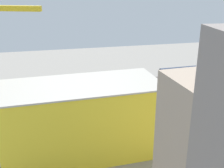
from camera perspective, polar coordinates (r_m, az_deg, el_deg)
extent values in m
plane|color=gray|center=(106.12, -3.78, -5.14)|extent=(204.91, 204.91, 0.00)
cube|color=#5B544C|center=(126.12, -5.45, -0.97)|extent=(128.53, 19.40, 0.01)
cube|color=#38383D|center=(101.93, -3.33, -6.25)|extent=(128.32, 13.84, 0.01)
cube|color=#9E9EA8|center=(129.77, -5.70, -0.28)|extent=(127.98, 4.97, 0.12)
cube|color=#9E9EA8|center=(128.44, -5.61, -0.49)|extent=(127.98, 4.97, 0.12)
cube|color=#9E9EA8|center=(123.69, -5.28, -1.31)|extent=(127.98, 4.97, 0.12)
cube|color=#9E9EA8|center=(122.36, -5.19, -1.55)|extent=(127.98, 4.97, 0.12)
cube|color=#B73328|center=(116.64, -6.55, -0.71)|extent=(61.58, 6.83, 0.32)
cylinder|color=slate|center=(124.18, 6.18, -0.40)|extent=(0.30, 0.30, 3.82)
cylinder|color=slate|center=(120.04, 0.02, -1.02)|extent=(0.30, 0.30, 3.82)
cylinder|color=slate|center=(117.39, -6.51, -1.66)|extent=(0.30, 0.30, 3.82)
cylinder|color=slate|center=(116.34, -13.25, -2.29)|extent=(0.30, 0.30, 3.82)
cylinder|color=slate|center=(116.92, -20.02, -2.90)|extent=(0.30, 0.30, 3.82)
cube|color=black|center=(133.32, 3.69, 0.50)|extent=(14.52, 2.94, 1.00)
cylinder|color=black|center=(132.28, 3.12, 1.19)|extent=(11.66, 3.09, 2.66)
cube|color=black|center=(134.31, 5.46, 1.19)|extent=(2.98, 2.96, 3.63)
cylinder|color=black|center=(130.40, 1.35, 1.87)|extent=(0.70, 0.70, 1.40)
cube|color=black|center=(142.10, 13.17, 1.16)|extent=(17.96, 3.08, 0.60)
cube|color=#384C72|center=(141.44, 13.24, 1.99)|extent=(19.97, 3.76, 3.69)
cylinder|color=#273550|center=(140.82, 13.31, 2.80)|extent=(19.17, 3.73, 3.01)
cube|color=black|center=(122.07, -12.91, -2.00)|extent=(15.25, 3.10, 0.60)
cube|color=#4C7F4C|center=(121.34, -12.99, -1.11)|extent=(16.96, 3.80, 3.47)
cylinder|color=#355935|center=(120.65, -13.06, -0.23)|extent=(16.29, 3.77, 3.16)
cube|color=black|center=(107.29, 12.17, -5.20)|extent=(3.94, 1.98, 0.30)
cube|color=black|center=(107.04, 12.19, -4.91)|extent=(4.67, 2.11, 0.89)
cube|color=#1E2328|center=(106.72, 12.22, -4.53)|extent=(2.66, 1.74, 0.70)
cube|color=black|center=(104.22, 9.30, -5.79)|extent=(3.45, 1.85, 0.30)
cube|color=gray|center=(103.98, 9.32, -5.51)|extent=(4.09, 1.95, 0.81)
cube|color=#1E2328|center=(103.67, 9.34, -5.15)|extent=(2.32, 1.66, 0.64)
cube|color=black|center=(102.80, 5.93, -6.00)|extent=(3.82, 2.13, 0.30)
cube|color=#474C51|center=(102.58, 5.94, -5.74)|extent=(4.53, 2.27, 0.74)
cube|color=#1E2328|center=(102.27, 5.96, -5.38)|extent=(2.59, 1.87, 0.67)
cube|color=black|center=(100.63, 2.48, -6.51)|extent=(3.73, 2.05, 0.30)
cube|color=#474C51|center=(100.39, 2.49, -6.23)|extent=(4.42, 2.17, 0.77)
cube|color=#1E2328|center=(100.07, 2.49, -5.86)|extent=(2.52, 1.82, 0.69)
cube|color=black|center=(99.37, -1.15, -6.86)|extent=(3.79, 1.93, 0.30)
cube|color=gray|center=(99.11, -1.15, -6.56)|extent=(4.50, 2.03, 0.85)
cube|color=#1E2328|center=(98.80, -1.15, -6.20)|extent=(2.54, 1.74, 0.56)
cube|color=black|center=(98.47, -4.07, -7.18)|extent=(3.74, 1.94, 0.30)
cube|color=#474C51|center=(98.23, -4.08, -6.90)|extent=(4.43, 2.05, 0.77)
cube|color=#1E2328|center=(97.91, -4.09, -6.53)|extent=(2.52, 1.71, 0.64)
cube|color=black|center=(97.96, -7.68, -7.47)|extent=(3.72, 1.95, 0.30)
cube|color=#474C51|center=(97.70, -7.69, -7.17)|extent=(4.42, 2.05, 0.87)
cube|color=#1E2328|center=(97.38, -7.71, -6.80)|extent=(2.50, 1.74, 0.52)
cube|color=yellow|center=(77.07, -6.04, -7.27)|extent=(42.08, 19.72, 19.86)
cube|color=#ADA89E|center=(72.97, -6.33, -0.20)|extent=(42.70, 20.34, 0.40)
cube|color=black|center=(94.09, -13.48, -9.05)|extent=(9.94, 2.59, 0.50)
cube|color=silver|center=(93.29, -12.90, -8.05)|extent=(7.78, 2.73, 2.98)
cube|color=maroon|center=(93.42, -15.93, -8.45)|extent=(2.28, 2.48, 2.55)
cube|color=black|center=(93.51, -15.79, -9.47)|extent=(8.54, 2.43, 0.50)
cube|color=silver|center=(92.67, -15.18, -8.58)|extent=(6.29, 2.65, 2.65)
cube|color=#334C8C|center=(93.18, -17.80, -8.86)|extent=(2.30, 2.59, 2.21)
cube|color=black|center=(93.15, -10.99, -9.16)|extent=(9.94, 2.43, 0.50)
cube|color=silver|center=(92.28, -10.37, -8.14)|extent=(7.72, 2.58, 3.09)
cube|color=#334C8C|center=(92.64, -13.43, -8.56)|extent=(2.32, 2.39, 2.27)
cylinder|color=brown|center=(110.27, 7.38, -3.25)|extent=(0.60, 0.60, 3.57)
sphere|color=#28662D|center=(109.02, 7.46, -1.67)|extent=(4.23, 4.23, 4.23)
cylinder|color=brown|center=(108.14, 4.09, -3.80)|extent=(0.46, 0.46, 2.91)
sphere|color=#28662D|center=(106.79, 4.14, -2.11)|extent=(5.68, 5.68, 5.68)
cylinder|color=brown|center=(108.87, 4.06, -3.64)|extent=(0.56, 0.56, 2.89)
sphere|color=#28662D|center=(107.51, 4.11, -1.95)|extent=(5.79, 5.79, 5.79)
cylinder|color=brown|center=(104.21, -6.83, -4.65)|extent=(0.60, 0.60, 3.60)
sphere|color=#2D7233|center=(102.77, -6.92, -2.84)|extent=(5.08, 5.08, 5.08)
cylinder|color=#333333|center=(104.12, -10.97, -4.42)|extent=(0.16, 0.16, 5.27)
cube|color=black|center=(102.89, -11.09, -2.85)|extent=(0.36, 0.36, 0.90)
sphere|color=red|center=(102.89, -11.21, -2.86)|extent=(0.20, 0.20, 0.20)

